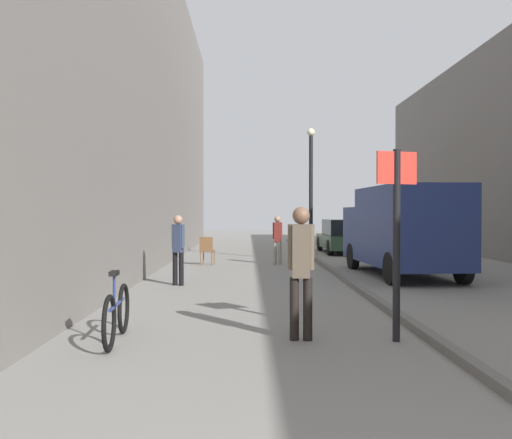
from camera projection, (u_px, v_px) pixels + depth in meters
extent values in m
plane|color=gray|center=(285.00, 284.00, 13.15)|extent=(80.00, 80.00, 0.00)
cube|color=slate|center=(67.00, 57.00, 13.00)|extent=(3.28, 40.00, 10.98)
cube|color=#615F5B|center=(349.00, 282.00, 13.17)|extent=(0.16, 40.00, 0.12)
cylinder|color=gray|center=(280.00, 253.00, 18.16)|extent=(0.11, 0.11, 0.77)
cylinder|color=gray|center=(275.00, 253.00, 18.18)|extent=(0.11, 0.11, 0.77)
cube|color=maroon|center=(277.00, 232.00, 18.16)|extent=(0.24, 0.21, 0.65)
cylinder|color=maroon|center=(281.00, 231.00, 18.14)|extent=(0.09, 0.09, 0.56)
cylinder|color=maroon|center=(274.00, 231.00, 18.18)|extent=(0.09, 0.09, 0.56)
sphere|color=#9E755B|center=(277.00, 219.00, 18.15)|extent=(0.21, 0.21, 0.21)
cylinder|color=black|center=(294.00, 309.00, 7.38)|extent=(0.13, 0.13, 0.86)
cylinder|color=black|center=(308.00, 309.00, 7.37)|extent=(0.13, 0.13, 0.86)
cube|color=brown|center=(301.00, 251.00, 7.36)|extent=(0.25, 0.22, 0.73)
cylinder|color=brown|center=(291.00, 247.00, 7.37)|extent=(0.10, 0.10, 0.62)
cylinder|color=brown|center=(311.00, 247.00, 7.35)|extent=(0.10, 0.10, 0.62)
sphere|color=brown|center=(301.00, 216.00, 7.36)|extent=(0.24, 0.24, 0.24)
cylinder|color=black|center=(175.00, 269.00, 12.98)|extent=(0.12, 0.12, 0.79)
cylinder|color=black|center=(181.00, 269.00, 12.92)|extent=(0.12, 0.12, 0.79)
cube|color=#2D3851|center=(178.00, 238.00, 12.94)|extent=(0.27, 0.25, 0.67)
cylinder|color=#2D3851|center=(174.00, 236.00, 12.98)|extent=(0.09, 0.09, 0.57)
cylinder|color=#2D3851|center=(183.00, 236.00, 12.90)|extent=(0.09, 0.09, 0.57)
sphere|color=#9E755B|center=(178.00, 220.00, 12.94)|extent=(0.22, 0.22, 0.22)
cube|color=navy|center=(410.00, 226.00, 14.30)|extent=(2.19, 3.95, 2.10)
cube|color=navy|center=(380.00, 232.00, 16.96)|extent=(2.06, 1.61, 1.58)
cube|color=black|center=(375.00, 221.00, 17.48)|extent=(1.66, 0.13, 0.69)
cylinder|color=black|center=(353.00, 256.00, 16.76)|extent=(0.26, 0.81, 0.80)
cylinder|color=black|center=(409.00, 256.00, 16.89)|extent=(0.26, 0.81, 0.80)
cylinder|color=black|center=(392.00, 268.00, 13.03)|extent=(0.26, 0.81, 0.80)
cylinder|color=black|center=(463.00, 268.00, 13.16)|extent=(0.26, 0.81, 0.80)
cube|color=#335138|center=(343.00, 241.00, 23.53)|extent=(1.85, 4.22, 0.55)
cube|color=black|center=(343.00, 227.00, 23.52)|extent=(1.54, 2.54, 0.68)
cylinder|color=black|center=(320.00, 244.00, 24.94)|extent=(0.21, 0.64, 0.64)
cylinder|color=black|center=(355.00, 243.00, 24.98)|extent=(0.21, 0.64, 0.64)
cylinder|color=black|center=(330.00, 248.00, 22.08)|extent=(0.21, 0.64, 0.64)
cylinder|color=black|center=(370.00, 247.00, 22.13)|extent=(0.21, 0.64, 0.64)
cylinder|color=black|center=(397.00, 246.00, 7.30)|extent=(0.10, 0.10, 2.60)
cube|color=red|center=(397.00, 168.00, 7.28)|extent=(0.58, 0.20, 0.44)
cylinder|color=black|center=(311.00, 199.00, 19.31)|extent=(0.14, 0.14, 4.50)
sphere|color=beige|center=(311.00, 132.00, 19.28)|extent=(0.28, 0.28, 0.28)
torus|color=black|center=(124.00, 308.00, 7.80)|extent=(0.10, 0.72, 0.72)
torus|color=black|center=(109.00, 323.00, 6.75)|extent=(0.10, 0.72, 0.72)
cylinder|color=navy|center=(117.00, 304.00, 7.27)|extent=(0.10, 0.95, 0.05)
cylinder|color=navy|center=(114.00, 290.00, 7.08)|extent=(0.04, 0.04, 0.40)
cube|color=black|center=(114.00, 273.00, 7.08)|extent=(0.11, 0.25, 0.06)
cylinder|color=brown|center=(203.00, 258.00, 18.27)|extent=(0.04, 0.04, 0.45)
cylinder|color=brown|center=(214.00, 258.00, 18.21)|extent=(0.04, 0.04, 0.45)
cylinder|color=brown|center=(201.00, 259.00, 17.90)|extent=(0.04, 0.04, 0.45)
cylinder|color=brown|center=(212.00, 259.00, 17.84)|extent=(0.04, 0.04, 0.45)
cube|color=brown|center=(208.00, 251.00, 18.05)|extent=(0.51, 0.51, 0.04)
cube|color=brown|center=(206.00, 244.00, 17.85)|extent=(0.44, 0.11, 0.45)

